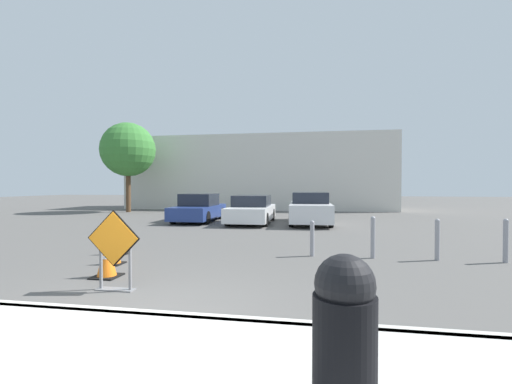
{
  "coord_description": "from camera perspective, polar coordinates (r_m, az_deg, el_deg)",
  "views": [
    {
      "loc": [
        2.3,
        -4.18,
        1.81
      ],
      "look_at": [
        -0.73,
        13.62,
        1.48
      ],
      "focal_mm": 24.0,
      "sensor_mm": 36.0,
      "label": 1
    }
  ],
  "objects": [
    {
      "name": "trash_bin",
      "position": [
        2.86,
        14.53,
        -21.23
      ],
      "size": [
        0.48,
        0.48,
        1.16
      ],
      "color": "black",
      "rests_on": "sidewalk_strip"
    },
    {
      "name": "bollard_nearest",
      "position": [
        8.98,
        9.35,
        -7.45
      ],
      "size": [
        0.12,
        0.12,
        0.92
      ],
      "color": "gray",
      "rests_on": "ground_plane"
    },
    {
      "name": "bollard_second",
      "position": [
        9.09,
        18.9,
        -6.97
      ],
      "size": [
        0.12,
        0.12,
        1.05
      ],
      "color": "gray",
      "rests_on": "ground_plane"
    },
    {
      "name": "curb_lip",
      "position": [
        5.08,
        -19.0,
        -19.07
      ],
      "size": [
        29.74,
        0.2,
        0.14
      ],
      "color": "beige",
      "rests_on": "ground_plane"
    },
    {
      "name": "traffic_cone_third",
      "position": [
        9.81,
        -21.93,
        -7.52
      ],
      "size": [
        0.46,
        0.46,
        0.75
      ],
      "color": "black",
      "rests_on": "ground_plane"
    },
    {
      "name": "bollard_fourth",
      "position": [
        10.01,
        36.18,
        -6.41
      ],
      "size": [
        0.12,
        0.12,
        1.04
      ],
      "color": "gray",
      "rests_on": "ground_plane"
    },
    {
      "name": "parked_car_second",
      "position": [
        16.69,
        -0.74,
        -3.04
      ],
      "size": [
        1.98,
        4.4,
        1.34
      ],
      "rotation": [
        0.0,
        0.0,
        3.15
      ],
      "color": "white",
      "rests_on": "ground_plane"
    },
    {
      "name": "parked_car_nearest",
      "position": [
        17.78,
        -9.5,
        -2.74
      ],
      "size": [
        1.92,
        4.3,
        1.41
      ],
      "rotation": [
        0.0,
        0.0,
        3.16
      ],
      "color": "navy",
      "rests_on": "ground_plane"
    },
    {
      "name": "street_tree_behind_lot",
      "position": [
        25.29,
        -20.55,
        6.6
      ],
      "size": [
        3.69,
        3.69,
        6.15
      ],
      "color": "#513823",
      "rests_on": "ground_plane"
    },
    {
      "name": "traffic_cone_nearest",
      "position": [
        7.5,
        -23.62,
        -9.97
      ],
      "size": [
        0.5,
        0.5,
        0.8
      ],
      "color": "black",
      "rests_on": "ground_plane"
    },
    {
      "name": "bollard_third",
      "position": [
        9.44,
        27.97,
        -6.85
      ],
      "size": [
        0.12,
        0.12,
        1.01
      ],
      "color": "gray",
      "rests_on": "ground_plane"
    },
    {
      "name": "sidewalk_strip",
      "position": [
        4.06,
        -28.89,
        -24.49
      ],
      "size": [
        29.74,
        2.64,
        0.14
      ],
      "color": "beige",
      "rests_on": "ground_plane"
    },
    {
      "name": "traffic_cone_second",
      "position": [
        8.64,
        -22.57,
        -9.07
      ],
      "size": [
        0.4,
        0.4,
        0.63
      ],
      "color": "black",
      "rests_on": "ground_plane"
    },
    {
      "name": "road_closed_sign",
      "position": [
        6.43,
        -22.6,
        -8.36
      ],
      "size": [
        0.97,
        0.2,
        1.4
      ],
      "color": "black",
      "rests_on": "ground_plane"
    },
    {
      "name": "ground_plane",
      "position": [
        14.48,
        0.47,
        -6.15
      ],
      "size": [
        96.0,
        96.0,
        0.0
      ],
      "primitive_type": "plane",
      "color": "#565451"
    },
    {
      "name": "parked_car_third",
      "position": [
        16.58,
        9.01,
        -2.78
      ],
      "size": [
        2.04,
        4.68,
        1.5
      ],
      "rotation": [
        0.0,
        0.0,
        3.18
      ],
      "color": "silver",
      "rests_on": "ground_plane"
    },
    {
      "name": "building_facade_backdrop",
      "position": [
        27.47,
        0.44,
        3.15
      ],
      "size": [
        20.53,
        5.0,
        5.65
      ],
      "color": "beige",
      "rests_on": "ground_plane"
    }
  ]
}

